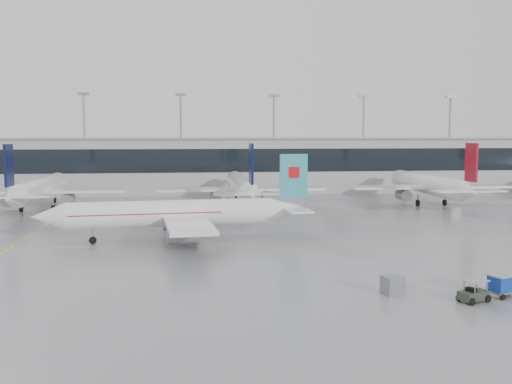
{
  "coord_description": "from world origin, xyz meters",
  "views": [
    {
      "loc": [
        -9.44,
        -67.12,
        13.07
      ],
      "look_at": [
        0.0,
        12.0,
        5.0
      ],
      "focal_mm": 40.0,
      "sensor_mm": 36.0,
      "label": 1
    }
  ],
  "objects": [
    {
      "name": "light_masts",
      "position": [
        0.0,
        68.0,
        13.34
      ],
      "size": [
        156.4,
        1.0,
        22.6
      ],
      "color": "gray",
      "rests_on": "ground"
    },
    {
      "name": "gse_unit",
      "position": [
        7.09,
        -23.13,
        0.76
      ],
      "size": [
        1.82,
        1.74,
        1.52
      ],
      "primitive_type": "cube",
      "rotation": [
        0.0,
        0.0,
        0.25
      ],
      "color": "slate",
      "rests_on": "ground"
    },
    {
      "name": "terminal_glass",
      "position": [
        0.0,
        54.45,
        7.5
      ],
      "size": [
        180.0,
        0.2,
        5.0
      ],
      "primitive_type": "cube",
      "color": "black",
      "rests_on": "ground"
    },
    {
      "name": "baggage_tug",
      "position": [
        12.66,
        -25.89,
        0.6
      ],
      "size": [
        3.55,
        2.19,
        1.7
      ],
      "rotation": [
        0.0,
        0.0,
        0.36
      ],
      "color": "#2D3429",
      "rests_on": "ground"
    },
    {
      "name": "parked_jet_b",
      "position": [
        -35.0,
        33.69,
        3.71
      ],
      "size": [
        29.64,
        36.96,
        11.72
      ],
      "rotation": [
        0.0,
        0.0,
        1.57
      ],
      "color": "white",
      "rests_on": "ground"
    },
    {
      "name": "baggage_cart",
      "position": [
        16.03,
        -24.62,
        1.07
      ],
      "size": [
        3.32,
        2.56,
        1.82
      ],
      "rotation": [
        0.0,
        0.0,
        0.36
      ],
      "color": "gray",
      "rests_on": "ground"
    },
    {
      "name": "taxi_line_north",
      "position": [
        0.0,
        30.0,
        0.01
      ],
      "size": [
        120.0,
        0.25,
        0.01
      ],
      "primitive_type": "cube",
      "color": "gold",
      "rests_on": "ground"
    },
    {
      "name": "ground",
      "position": [
        0.0,
        0.0,
        0.0
      ],
      "size": [
        320.0,
        320.0,
        0.0
      ],
      "primitive_type": "plane",
      "color": "gray",
      "rests_on": "ground"
    },
    {
      "name": "terminal_roof",
      "position": [
        0.0,
        62.0,
        12.2
      ],
      "size": [
        182.0,
        16.0,
        0.4
      ],
      "primitive_type": "cube",
      "color": "gray",
      "rests_on": "ground"
    },
    {
      "name": "taxi_line_main",
      "position": [
        0.0,
        0.0,
        0.01
      ],
      "size": [
        120.0,
        0.25,
        0.01
      ],
      "primitive_type": "cube",
      "color": "gold",
      "rests_on": "ground"
    },
    {
      "name": "parked_jet_d",
      "position": [
        35.0,
        33.69,
        3.71
      ],
      "size": [
        29.64,
        36.96,
        11.72
      ],
      "rotation": [
        0.0,
        0.0,
        1.57
      ],
      "color": "white",
      "rests_on": "ground"
    },
    {
      "name": "taxi_line_cross",
      "position": [
        -30.0,
        15.0,
        0.01
      ],
      "size": [
        0.25,
        60.0,
        0.01
      ],
      "primitive_type": "cube",
      "color": "gold",
      "rests_on": "ground"
    },
    {
      "name": "terminal",
      "position": [
        0.0,
        62.0,
        6.0
      ],
      "size": [
        180.0,
        15.0,
        12.0
      ],
      "primitive_type": "cube",
      "color": "#A1A1A5",
      "rests_on": "ground"
    },
    {
      "name": "parked_jet_c",
      "position": [
        -0.0,
        33.69,
        3.71
      ],
      "size": [
        29.64,
        36.96,
        11.72
      ],
      "rotation": [
        0.0,
        0.0,
        1.57
      ],
      "color": "white",
      "rests_on": "ground"
    },
    {
      "name": "air_canada_jet",
      "position": [
        -10.28,
        2.96,
        3.33
      ],
      "size": [
        34.47,
        27.12,
        10.58
      ],
      "rotation": [
        0.0,
        0.0,
        3.23
      ],
      "color": "white",
      "rests_on": "ground"
    }
  ]
}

